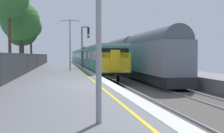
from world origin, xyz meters
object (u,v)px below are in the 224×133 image
(signal_gantry, at_px, (84,42))
(speed_limit_sign, at_px, (83,54))
(commuter_train_at_platform, at_px, (85,57))
(background_tree_left, at_px, (22,32))
(freight_train_adjacent_track, at_px, (134,55))
(background_tree_right, at_px, (31,28))
(background_tree_centre, at_px, (8,1))
(platform_lamp_mid, at_px, (70,40))
(background_tree_back, at_px, (20,22))

(signal_gantry, bearing_deg, speed_limit_sign, -95.91)
(commuter_train_at_platform, distance_m, background_tree_left, 16.70)
(freight_train_adjacent_track, xyz_separation_m, background_tree_right, (-13.15, 13.47, 4.15))
(background_tree_centre, bearing_deg, speed_limit_sign, 35.97)
(background_tree_left, xyz_separation_m, background_tree_centre, (0.35, -12.42, 2.01))
(background_tree_right, bearing_deg, freight_train_adjacent_track, -45.69)
(background_tree_left, distance_m, background_tree_right, 5.18)
(commuter_train_at_platform, distance_m, platform_lamp_mid, 24.77)
(background_tree_centre, distance_m, background_tree_right, 17.50)
(background_tree_centre, height_order, background_tree_back, background_tree_centre)
(speed_limit_sign, xyz_separation_m, background_tree_centre, (-7.64, -5.54, 5.14))
(background_tree_left, relative_size, background_tree_back, 0.94)
(speed_limit_sign, xyz_separation_m, platform_lamp_mid, (-1.70, -4.56, 1.41))
(commuter_train_at_platform, relative_size, speed_limit_sign, 22.74)
(signal_gantry, xyz_separation_m, speed_limit_sign, (-0.36, -3.47, -1.60))
(commuter_train_at_platform, bearing_deg, speed_limit_sign, -95.30)
(platform_lamp_mid, bearing_deg, freight_train_adjacent_track, 21.77)
(background_tree_left, height_order, background_tree_back, background_tree_back)
(commuter_train_at_platform, height_order, speed_limit_sign, commuter_train_at_platform)
(freight_train_adjacent_track, distance_m, background_tree_right, 19.27)
(signal_gantry, height_order, background_tree_left, background_tree_left)
(signal_gantry, xyz_separation_m, background_tree_right, (-7.65, 8.45, 2.49))
(commuter_train_at_platform, xyz_separation_m, freight_train_adjacent_track, (4.00, -21.43, 0.41))
(commuter_train_at_platform, distance_m, speed_limit_sign, 19.97)
(background_tree_centre, relative_size, background_tree_back, 1.17)
(freight_train_adjacent_track, relative_size, signal_gantry, 5.29)
(signal_gantry, distance_m, speed_limit_sign, 3.83)
(commuter_train_at_platform, xyz_separation_m, platform_lamp_mid, (-3.54, -24.45, 1.89))
(background_tree_left, bearing_deg, background_tree_back, -84.14)
(background_tree_right, bearing_deg, background_tree_back, -89.60)
(signal_gantry, height_order, platform_lamp_mid, signal_gantry)
(speed_limit_sign, bearing_deg, background_tree_back, -174.16)
(freight_train_adjacent_track, relative_size, background_tree_right, 3.72)
(background_tree_centre, bearing_deg, background_tree_right, 88.88)
(background_tree_centre, bearing_deg, background_tree_back, 84.88)
(signal_gantry, relative_size, background_tree_right, 0.70)
(signal_gantry, height_order, speed_limit_sign, signal_gantry)
(signal_gantry, xyz_separation_m, platform_lamp_mid, (-2.06, -8.03, -0.19))
(background_tree_left, height_order, background_tree_right, background_tree_right)
(platform_lamp_mid, bearing_deg, speed_limit_sign, 69.61)
(freight_train_adjacent_track, bearing_deg, background_tree_left, 148.65)
(platform_lamp_mid, xyz_separation_m, background_tree_right, (-5.60, 16.48, 2.68))
(platform_lamp_mid, relative_size, background_tree_left, 0.74)
(speed_limit_sign, bearing_deg, signal_gantry, 84.09)
(signal_gantry, distance_m, background_tree_centre, 12.55)
(background_tree_right, bearing_deg, commuter_train_at_platform, 41.06)
(signal_gantry, relative_size, platform_lamp_mid, 1.01)
(background_tree_left, bearing_deg, signal_gantry, -22.24)
(background_tree_centre, bearing_deg, freight_train_adjacent_track, 16.49)
(commuter_train_at_platform, height_order, background_tree_back, background_tree_back)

